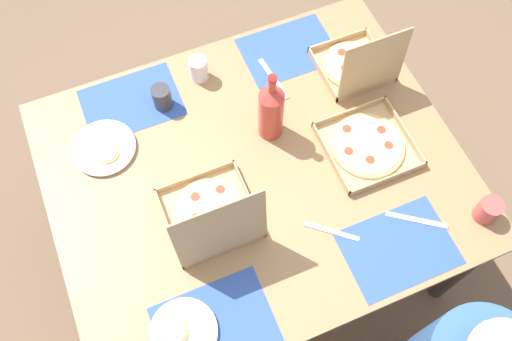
{
  "coord_description": "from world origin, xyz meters",
  "views": [
    {
      "loc": [
        0.33,
        0.79,
        2.45
      ],
      "look_at": [
        0.0,
        0.0,
        0.73
      ],
      "focal_mm": 38.22,
      "sensor_mm": 36.0,
      "label": 1
    }
  ],
  "objects_px": {
    "soda_bottle": "(271,111)",
    "cup_clear_right": "(488,210)",
    "pizza_box_corner_right": "(356,65)",
    "plate_far_right": "(183,332)",
    "cup_dark": "(162,97)",
    "cup_spare": "(199,69)",
    "pizza_box_corner_left": "(212,217)",
    "plate_near_right": "(104,148)",
    "pizza_box_edge_far": "(367,146)"
  },
  "relations": [
    {
      "from": "soda_bottle",
      "to": "cup_clear_right",
      "type": "bearing_deg",
      "value": 132.39
    },
    {
      "from": "pizza_box_corner_right",
      "to": "plate_far_right",
      "type": "distance_m",
      "value": 1.16
    },
    {
      "from": "cup_dark",
      "to": "cup_spare",
      "type": "distance_m",
      "value": 0.18
    },
    {
      "from": "pizza_box_corner_right",
      "to": "pizza_box_corner_left",
      "type": "bearing_deg",
      "value": 27.15
    },
    {
      "from": "cup_clear_right",
      "to": "cup_dark",
      "type": "xyz_separation_m",
      "value": [
        0.86,
        -0.84,
        0.0
      ]
    },
    {
      "from": "pizza_box_corner_right",
      "to": "plate_near_right",
      "type": "distance_m",
      "value": 0.99
    },
    {
      "from": "pizza_box_edge_far",
      "to": "cup_clear_right",
      "type": "bearing_deg",
      "value": 121.83
    },
    {
      "from": "plate_near_right",
      "to": "cup_dark",
      "type": "distance_m",
      "value": 0.28
    },
    {
      "from": "pizza_box_corner_left",
      "to": "plate_near_right",
      "type": "height_order",
      "value": "pizza_box_corner_left"
    },
    {
      "from": "pizza_box_edge_far",
      "to": "pizza_box_corner_left",
      "type": "distance_m",
      "value": 0.62
    },
    {
      "from": "pizza_box_edge_far",
      "to": "soda_bottle",
      "type": "bearing_deg",
      "value": -34.08
    },
    {
      "from": "pizza_box_corner_right",
      "to": "cup_spare",
      "type": "distance_m",
      "value": 0.6
    },
    {
      "from": "plate_far_right",
      "to": "cup_spare",
      "type": "relative_size",
      "value": 2.14
    },
    {
      "from": "pizza_box_corner_right",
      "to": "cup_dark",
      "type": "xyz_separation_m",
      "value": [
        0.73,
        -0.14,
        0.0
      ]
    },
    {
      "from": "pizza_box_edge_far",
      "to": "pizza_box_corner_right",
      "type": "xyz_separation_m",
      "value": [
        -0.11,
        -0.31,
        0.03
      ]
    },
    {
      "from": "cup_dark",
      "to": "cup_spare",
      "type": "bearing_deg",
      "value": -157.41
    },
    {
      "from": "pizza_box_corner_right",
      "to": "plate_far_right",
      "type": "xyz_separation_m",
      "value": [
        0.94,
        0.67,
        -0.04
      ]
    },
    {
      "from": "cup_dark",
      "to": "pizza_box_edge_far",
      "type": "bearing_deg",
      "value": 143.71
    },
    {
      "from": "plate_near_right",
      "to": "soda_bottle",
      "type": "relative_size",
      "value": 0.71
    },
    {
      "from": "plate_far_right",
      "to": "plate_near_right",
      "type": "bearing_deg",
      "value": -86.09
    },
    {
      "from": "cup_dark",
      "to": "cup_spare",
      "type": "xyz_separation_m",
      "value": [
        -0.17,
        -0.07,
        0.0
      ]
    },
    {
      "from": "pizza_box_edge_far",
      "to": "plate_far_right",
      "type": "distance_m",
      "value": 0.9
    },
    {
      "from": "pizza_box_edge_far",
      "to": "cup_spare",
      "type": "height_order",
      "value": "cup_spare"
    },
    {
      "from": "cup_clear_right",
      "to": "cup_spare",
      "type": "distance_m",
      "value": 1.14
    },
    {
      "from": "plate_far_right",
      "to": "pizza_box_edge_far",
      "type": "bearing_deg",
      "value": -156.4
    },
    {
      "from": "pizza_box_edge_far",
      "to": "soda_bottle",
      "type": "xyz_separation_m",
      "value": [
        0.29,
        -0.2,
        0.12
      ]
    },
    {
      "from": "pizza_box_edge_far",
      "to": "pizza_box_corner_left",
      "type": "relative_size",
      "value": 0.92
    },
    {
      "from": "cup_dark",
      "to": "cup_clear_right",
      "type": "bearing_deg",
      "value": 135.62
    },
    {
      "from": "pizza_box_corner_left",
      "to": "plate_near_right",
      "type": "xyz_separation_m",
      "value": [
        0.26,
        -0.41,
        -0.04
      ]
    },
    {
      "from": "pizza_box_corner_left",
      "to": "cup_clear_right",
      "type": "relative_size",
      "value": 3.63
    },
    {
      "from": "pizza_box_corner_right",
      "to": "cup_spare",
      "type": "bearing_deg",
      "value": -20.76
    },
    {
      "from": "pizza_box_edge_far",
      "to": "plate_near_right",
      "type": "relative_size",
      "value": 1.31
    },
    {
      "from": "plate_near_right",
      "to": "cup_dark",
      "type": "bearing_deg",
      "value": -158.5
    },
    {
      "from": "pizza_box_corner_left",
      "to": "pizza_box_edge_far",
      "type": "bearing_deg",
      "value": -174.54
    },
    {
      "from": "plate_far_right",
      "to": "soda_bottle",
      "type": "height_order",
      "value": "soda_bottle"
    },
    {
      "from": "cup_clear_right",
      "to": "cup_spare",
      "type": "bearing_deg",
      "value": -52.86
    },
    {
      "from": "soda_bottle",
      "to": "plate_near_right",
      "type": "bearing_deg",
      "value": -14.83
    },
    {
      "from": "cup_clear_right",
      "to": "pizza_box_corner_right",
      "type": "bearing_deg",
      "value": -79.46
    },
    {
      "from": "pizza_box_corner_left",
      "to": "plate_near_right",
      "type": "relative_size",
      "value": 1.43
    },
    {
      "from": "pizza_box_corner_right",
      "to": "plate_near_right",
      "type": "height_order",
      "value": "pizza_box_corner_right"
    },
    {
      "from": "plate_far_right",
      "to": "plate_near_right",
      "type": "relative_size",
      "value": 0.92
    },
    {
      "from": "plate_far_right",
      "to": "pizza_box_corner_right",
      "type": "bearing_deg",
      "value": -144.26
    },
    {
      "from": "pizza_box_corner_right",
      "to": "soda_bottle",
      "type": "relative_size",
      "value": 0.91
    },
    {
      "from": "soda_bottle",
      "to": "cup_clear_right",
      "type": "xyz_separation_m",
      "value": [
        -0.53,
        0.59,
        -0.09
      ]
    },
    {
      "from": "plate_near_right",
      "to": "pizza_box_corner_right",
      "type": "bearing_deg",
      "value": 177.64
    },
    {
      "from": "pizza_box_corner_right",
      "to": "cup_dark",
      "type": "height_order",
      "value": "pizza_box_corner_right"
    },
    {
      "from": "pizza_box_corner_left",
      "to": "cup_spare",
      "type": "distance_m",
      "value": 0.61
    },
    {
      "from": "pizza_box_edge_far",
      "to": "plate_far_right",
      "type": "bearing_deg",
      "value": 23.6
    },
    {
      "from": "pizza_box_edge_far",
      "to": "pizza_box_corner_left",
      "type": "xyz_separation_m",
      "value": [
        0.62,
        0.06,
        0.04
      ]
    },
    {
      "from": "cup_spare",
      "to": "pizza_box_corner_left",
      "type": "bearing_deg",
      "value": 74.24
    }
  ]
}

